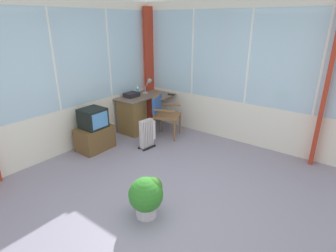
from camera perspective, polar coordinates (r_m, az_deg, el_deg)
The scene contains 14 objects.
ground at distance 3.90m, azimuth 0.34°, elevation -15.30°, with size 5.75×5.79×0.06m, color gray.
north_window_panel at distance 5.07m, azimuth -22.38°, elevation 8.75°, with size 4.75×0.07×2.67m.
east_window_panel at distance 5.35m, azimuth 16.27°, elevation 10.05°, with size 0.07×4.79×2.67m.
curtain_corner at distance 6.43m, azimuth -3.93°, elevation 12.14°, with size 0.25×0.07×2.57m, color #AF3320.
curtain_east_far at distance 4.97m, azimuth 30.10°, elevation 6.69°, with size 0.25×0.07×2.57m, color #AF3320.
desk at distance 5.91m, azimuth -7.29°, elevation 2.39°, with size 1.17×0.80×0.76m.
desk_lamp at distance 6.20m, azimuth -3.96°, elevation 8.82°, with size 0.24×0.21×0.33m.
tv_remote at distance 6.05m, azimuth 0.63°, elevation 6.60°, with size 0.04×0.15×0.02m, color black.
spray_bottle at distance 6.03m, azimuth -6.35°, elevation 7.34°, with size 0.06×0.06×0.22m.
paper_tray at distance 5.94m, azimuth -7.61°, elevation 6.50°, with size 0.30×0.23×0.09m, color #252026.
wooden_armchair at distance 5.64m, azimuth -1.29°, elevation 3.28°, with size 0.62×0.62×0.86m.
tv_on_stand at distance 5.27m, azimuth -15.12°, elevation -1.12°, with size 0.65×0.45×0.80m.
space_heater at distance 5.19m, azimuth -4.28°, elevation -1.56°, with size 0.36×0.21×0.57m.
potted_plant at distance 3.44m, azimuth -4.44°, elevation -14.17°, with size 0.43×0.43×0.53m.
Camera 1 is at (-2.51, -1.88, 2.29)m, focal length 29.20 mm.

